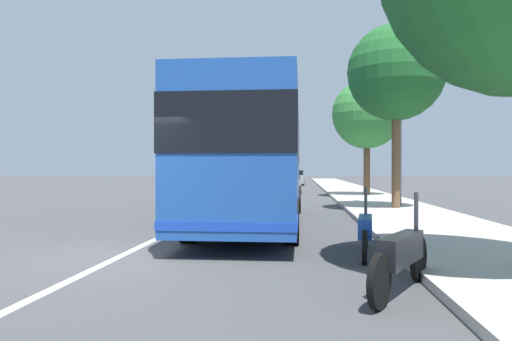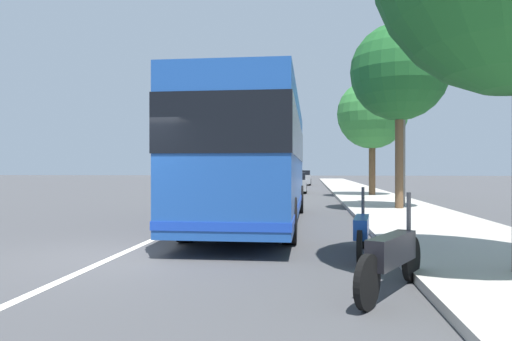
{
  "view_description": "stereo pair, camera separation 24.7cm",
  "coord_description": "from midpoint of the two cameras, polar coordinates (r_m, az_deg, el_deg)",
  "views": [
    {
      "loc": [
        -8.26,
        -3.28,
        1.59
      ],
      "look_at": [
        4.27,
        -2.07,
        1.56
      ],
      "focal_mm": 32.75,
      "sensor_mm": 36.0,
      "label": 1
    },
    {
      "loc": [
        -8.23,
        -3.53,
        1.59
      ],
      "look_at": [
        4.27,
        -2.07,
        1.56
      ],
      "focal_mm": 32.75,
      "sensor_mm": 36.0,
      "label": 2
    }
  ],
  "objects": [
    {
      "name": "car_ahead_same_lane",
      "position": [
        32.01,
        4.72,
        -1.53
      ],
      "size": [
        4.71,
        1.97,
        1.36
      ],
      "rotation": [
        0.0,
        0.0,
        0.01
      ],
      "color": "gray",
      "rests_on": "ground"
    },
    {
      "name": "car_far_distant",
      "position": [
        54.92,
        0.39,
        -0.82
      ],
      "size": [
        4.62,
        1.98,
        1.35
      ],
      "rotation": [
        0.0,
        0.0,
        3.16
      ],
      "color": "gray",
      "rests_on": "ground"
    },
    {
      "name": "coach_bus",
      "position": [
        13.56,
        0.61,
        1.82
      ],
      "size": [
        11.2,
        2.59,
        3.51
      ],
      "rotation": [
        0.0,
        0.0,
        -0.0
      ],
      "color": "#1E4C9E",
      "rests_on": "ground"
    },
    {
      "name": "lane_divider_line",
      "position": [
        18.63,
        -3.94,
        -4.73
      ],
      "size": [
        110.0,
        0.16,
        0.01
      ],
      "primitive_type": "cube",
      "color": "silver",
      "rests_on": "ground"
    },
    {
      "name": "motorcycle_nearest_curb",
      "position": [
        8.89,
        13.55,
        -7.16
      ],
      "size": [
        2.23,
        0.42,
        1.24
      ],
      "rotation": [
        0.0,
        0.0,
        -0.15
      ],
      "color": "black",
      "rests_on": "ground"
    },
    {
      "name": "car_oncoming",
      "position": [
        38.0,
        -1.52,
        -1.24
      ],
      "size": [
        3.95,
        1.93,
        1.4
      ],
      "rotation": [
        0.0,
        0.0,
        3.12
      ],
      "color": "#2D7238",
      "rests_on": "ground"
    },
    {
      "name": "car_side_street",
      "position": [
        46.82,
        5.77,
        -0.92
      ],
      "size": [
        4.2,
        1.86,
        1.48
      ],
      "rotation": [
        0.0,
        0.0,
        -0.01
      ],
      "color": "gray",
      "rests_on": "ground"
    },
    {
      "name": "ground_plane",
      "position": [
        9.06,
        -15.8,
        -9.97
      ],
      "size": [
        220.0,
        220.0,
        0.0
      ],
      "primitive_type": "plane",
      "color": "#424244"
    },
    {
      "name": "roadside_tree_mid_block",
      "position": [
        18.62,
        17.47,
        11.36
      ],
      "size": [
        3.63,
        3.63,
        7.05
      ],
      "color": "brown",
      "rests_on": "ground"
    },
    {
      "name": "roadside_tree_far_block",
      "position": [
        27.45,
        14.26,
        6.67
      ],
      "size": [
        3.94,
        3.94,
        6.7
      ],
      "color": "brown",
      "rests_on": "ground"
    },
    {
      "name": "sidewalk_curb",
      "position": [
        18.62,
        17.05,
        -4.54
      ],
      "size": [
        110.0,
        3.6,
        0.14
      ],
      "primitive_type": "cube",
      "color": "#B2ADA3",
      "rests_on": "ground"
    },
    {
      "name": "motorcycle_far_end",
      "position": [
        6.31,
        17.39,
        -9.97
      ],
      "size": [
        2.06,
        1.16,
        1.27
      ],
      "rotation": [
        0.0,
        0.0,
        -0.49
      ],
      "color": "black",
      "rests_on": "ground"
    },
    {
      "name": "utility_pole",
      "position": [
        19.53,
        17.77,
        7.83
      ],
      "size": [
        0.25,
        0.25,
        8.41
      ],
      "primitive_type": "cylinder",
      "color": "slate",
      "rests_on": "ground"
    }
  ]
}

